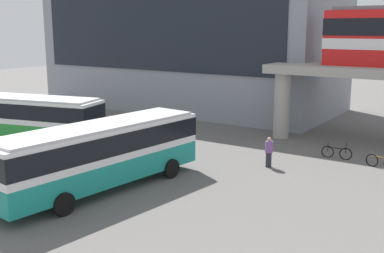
% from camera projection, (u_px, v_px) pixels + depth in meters
% --- Properties ---
extents(ground_plane, '(120.00, 120.00, 0.00)m').
position_uv_depth(ground_plane, '(170.00, 151.00, 30.23)').
color(ground_plane, '#605E5B').
extents(station_building, '(27.51, 12.42, 14.63)m').
position_uv_depth(station_building, '(191.00, 30.00, 45.90)').
color(station_building, gray).
rests_on(station_building, ground_plane).
extents(bus_main, '(3.69, 11.25, 3.22)m').
position_uv_depth(bus_main, '(101.00, 150.00, 22.59)').
color(bus_main, teal).
rests_on(bus_main, ground_plane).
extents(bus_secondary, '(11.33, 5.08, 3.22)m').
position_uv_depth(bus_secondary, '(22.00, 115.00, 31.47)').
color(bus_secondary, '#268C33').
rests_on(bus_secondary, ground_plane).
extents(bicycle_brown, '(1.75, 0.50, 1.04)m').
position_uv_depth(bicycle_brown, '(381.00, 162.00, 26.45)').
color(bicycle_brown, black).
rests_on(bicycle_brown, ground_plane).
extents(bicycle_black, '(1.79, 0.24, 1.04)m').
position_uv_depth(bicycle_black, '(337.00, 153.00, 28.40)').
color(bicycle_black, black).
rests_on(bicycle_black, ground_plane).
extents(pedestrian_near_building, '(0.48, 0.43, 1.70)m').
position_uv_depth(pedestrian_near_building, '(269.00, 153.00, 26.59)').
color(pedestrian_near_building, '#26262D').
rests_on(pedestrian_near_building, ground_plane).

